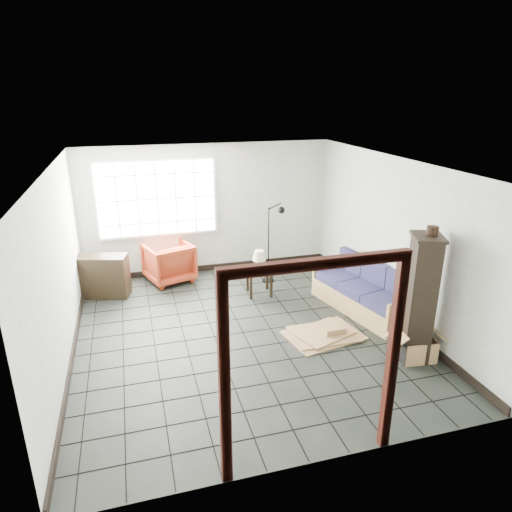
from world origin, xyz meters
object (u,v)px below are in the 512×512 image
object	(u,v)px
armchair	(169,260)
side_table	(259,273)
tall_shelf	(420,298)
futon_sofa	(365,293)

from	to	relation	value
armchair	side_table	size ratio (longest dim) A/B	1.67
side_table	tall_shelf	world-z (taller)	tall_shelf
futon_sofa	side_table	xyz separation A→B (m)	(-1.56, 1.11, 0.11)
armchair	futon_sofa	bearing A→B (deg)	126.45
armchair	side_table	xyz separation A→B (m)	(1.53, -1.08, -0.01)
side_table	tall_shelf	bearing A→B (deg)	-60.13
armchair	side_table	distance (m)	1.87
armchair	tall_shelf	size ratio (longest dim) A/B	0.47
armchair	tall_shelf	xyz separation A→B (m)	(3.03, -3.70, 0.49)
futon_sofa	armchair	size ratio (longest dim) A/B	2.38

